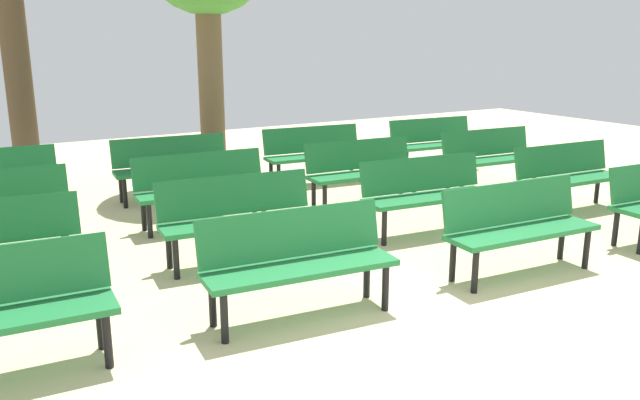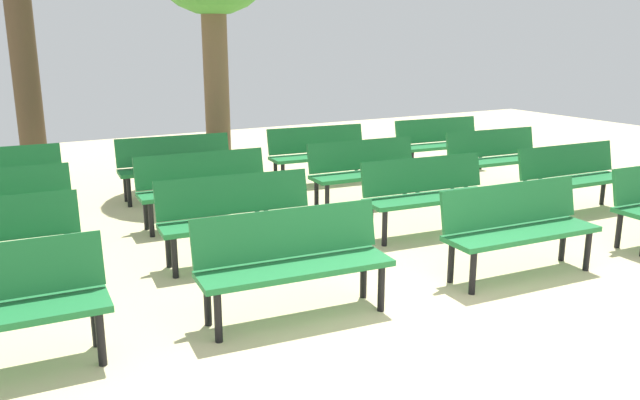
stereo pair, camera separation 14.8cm
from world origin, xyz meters
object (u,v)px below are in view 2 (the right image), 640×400
Objects in this scene: bench_r0_c1 at (293,257)px; bench_r1_c2 at (428,191)px; bench_r2_c1 at (204,184)px; bench_r2_c3 at (495,155)px; bench_r1_c3 at (572,174)px; bench_r0_c2 at (518,224)px; tree_1 at (27,85)px; bench_r3_c2 at (319,151)px; bench_r2_c2 at (366,168)px; bench_r3_c1 at (176,163)px; bench_r3_c3 at (440,141)px; bench_r1_c1 at (238,213)px.

bench_r0_c1 is 1.00× the size of bench_r1_c2.
bench_r2_c3 is at bearing 0.02° from bench_r2_c1.
bench_r2_c3 is (0.12, 1.51, 0.00)m from bench_r1_c3.
tree_1 reaches higher than bench_r0_c2.
bench_r0_c2 is 4.42m from bench_r3_c2.
bench_r3_c2 is (0.19, 2.91, 0.00)m from bench_r1_c2.
bench_r2_c2 is 2.68m from bench_r3_c1.
bench_r1_c3 is 7.94m from tree_1.
bench_r1_c2 is 1.00× the size of bench_r2_c3.
bench_r2_c3 is 1.00× the size of bench_r3_c1.
bench_r0_c1 is at bearing -78.53° from tree_1.
bench_r0_c2 is 1.00× the size of bench_r2_c3.
bench_r3_c2 is at bearing 147.40° from bench_r2_c3.
bench_r2_c2 and bench_r3_c2 have the same top height.
tree_1 is at bearing 140.20° from bench_r2_c2.
bench_r2_c3 is 1.00× the size of bench_r3_c2.
bench_r1_c3 is at bearing 18.50° from bench_r0_c1.
bench_r0_c2 is (2.31, -0.22, 0.00)m from bench_r0_c1.
tree_1 reaches higher than bench_r0_c1.
bench_r3_c1 is at bearing 145.88° from bench_r1_c3.
bench_r1_c3 is at bearing -41.50° from tree_1.
bench_r2_c2 is 2.74m from bench_r3_c3.
bench_r1_c3 is at bearing -51.65° from bench_r3_c2.
bench_r3_c2 is (-2.02, 3.12, 0.00)m from bench_r1_c3.
bench_r2_c2 is at bearing 90.48° from bench_r0_c2.
tree_1 is (-1.39, 4.82, 1.03)m from bench_r1_c1.
bench_r0_c2 is at bearing -126.63° from bench_r2_c3.
bench_r1_c1 is at bearing -146.75° from bench_r3_c3.
bench_r1_c3 is 1.51m from bench_r2_c3.
bench_r2_c1 is at bearing -145.33° from bench_r3_c2.
bench_r3_c3 is (4.62, 1.16, 0.00)m from bench_r2_c1.
bench_r0_c2 is at bearing -90.04° from bench_r2_c2.
bench_r2_c3 is 7.15m from tree_1.
bench_r3_c1 is 2.75m from tree_1.
bench_r2_c3 is at bearing -31.65° from tree_1.
tree_1 is (-6.17, 2.24, 1.03)m from bench_r3_c3.
bench_r3_c1 is at bearing 162.55° from bench_r2_c3.
bench_r2_c1 is 2.24m from bench_r2_c2.
bench_r3_c1 is at bearing 117.24° from bench_r0_c2.
bench_r2_c2 is 1.48m from bench_r3_c2.
bench_r3_c3 is 6.64m from tree_1.
bench_r1_c2 is (2.30, -0.18, 0.00)m from bench_r1_c1.
bench_r1_c3 is 5.37m from bench_r3_c1.
bench_r1_c1 is 1.01× the size of bench_r2_c2.
bench_r1_c3 is at bearing -90.25° from bench_r3_c3.
bench_r2_c1 is at bearing -179.47° from bench_r2_c3.
bench_r0_c2 is 2.65m from bench_r1_c3.
bench_r0_c1 is 3.68m from bench_r2_c2.
bench_r2_c1 is (-4.36, 1.82, 0.00)m from bench_r1_c3.
bench_r3_c3 is at bearing 88.31° from bench_r1_c3.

